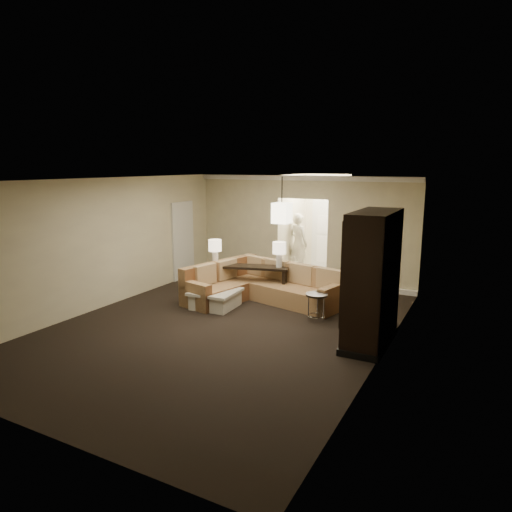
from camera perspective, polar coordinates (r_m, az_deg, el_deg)
The scene contains 19 objects.
ground at distance 8.90m, azimuth -4.20°, elevation -8.85°, with size 8.00×8.00×0.00m, color black.
wall_back at distance 12.05m, azimuth 5.77°, elevation 3.33°, with size 6.00×0.04×2.80m, color #B9AF8C.
wall_front at distance 5.65m, azimuth -26.44°, elevation -7.06°, with size 6.00×0.04×2.80m, color #B9AF8C.
wall_left at distance 10.40m, azimuth -18.52°, elevation 1.52°, with size 0.04×8.00×2.80m, color #B9AF8C.
wall_right at distance 7.42m, azimuth 15.77°, elevation -2.09°, with size 0.04×8.00×2.80m, color #B9AF8C.
ceiling at distance 8.36m, azimuth -4.48°, elevation 9.47°, with size 6.00×8.00×0.02m, color silver.
crown_molding at distance 11.90m, azimuth 5.80°, elevation 9.65°, with size 6.00×0.10×0.12m, color white.
baseboard at distance 12.27m, azimuth 5.56°, elevation -2.91°, with size 6.00×0.10×0.12m, color white.
side_door at distance 12.51m, azimuth -9.11°, elevation 1.91°, with size 0.05×0.90×2.10m, color silver.
foyer at distance 13.31m, azimuth 7.92°, elevation 3.60°, with size 1.44×2.02×2.80m.
sectional_sofa at distance 10.41m, azimuth 0.55°, elevation -3.81°, with size 3.34×2.46×0.87m.
coffee_table at distance 10.05m, azimuth -5.09°, elevation -5.31°, with size 1.01×1.01×0.40m.
console_table at distance 10.69m, azimuth -1.16°, elevation -2.81°, with size 2.02×0.96×0.76m.
armoire at distance 8.04m, azimuth 14.27°, elevation -3.11°, with size 0.69×1.61×2.32m.
drink_table at distance 9.20m, azimuth 7.59°, elevation -5.64°, with size 0.44×0.44×0.56m.
table_lamp_left at distance 10.74m, azimuth -5.15°, elevation 1.02°, with size 0.31×0.31×0.58m.
table_lamp_right at distance 10.40m, azimuth 2.92°, elevation 0.71°, with size 0.31×0.31×0.58m.
pendant_light at distance 10.80m, azimuth 3.24°, elevation 5.39°, with size 0.38×0.38×1.09m.
person at distance 13.09m, azimuth 5.33°, elevation 1.99°, with size 0.69×0.46×1.91m, color beige.
Camera 1 is at (4.43, -7.09, 3.07)m, focal length 32.00 mm.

